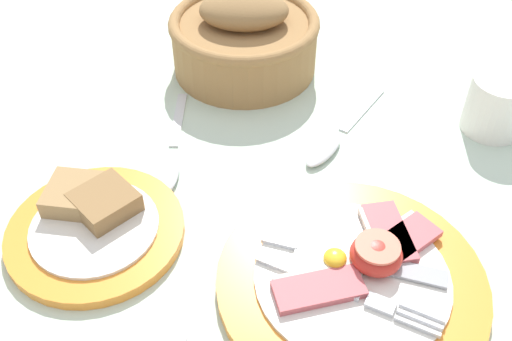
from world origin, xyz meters
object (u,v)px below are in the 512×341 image
at_px(bread_plate, 95,223).
at_px(teaspoon_by_saucer, 171,157).
at_px(breakfast_plate, 353,277).
at_px(sugar_cup, 498,103).
at_px(bread_basket, 244,38).
at_px(teaspoon_near_cup, 334,139).

distance_m(bread_plate, teaspoon_by_saucer, 0.13).
relative_size(breakfast_plate, bread_plate, 1.42).
height_order(sugar_cup, bread_basket, bread_basket).
bearing_deg(teaspoon_near_cup, teaspoon_by_saucer, -45.94).
bearing_deg(teaspoon_by_saucer, sugar_cup, 99.83).
bearing_deg(sugar_cup, bread_plate, -140.89).
distance_m(bread_basket, teaspoon_near_cup, 0.20).
bearing_deg(teaspoon_by_saucer, bread_plate, -30.91).
relative_size(bread_plate, teaspoon_by_saucer, 0.99).
xyz_separation_m(bread_plate, bread_basket, (0.05, 0.34, 0.04)).
distance_m(sugar_cup, teaspoon_by_saucer, 0.41).
relative_size(breakfast_plate, teaspoon_near_cup, 1.39).
height_order(teaspoon_by_saucer, teaspoon_near_cup, same).
xyz_separation_m(teaspoon_by_saucer, teaspoon_near_cup, (0.18, 0.10, 0.00)).
bearing_deg(teaspoon_by_saucer, breakfast_plate, 48.82).
relative_size(breakfast_plate, bread_basket, 1.28).
height_order(breakfast_plate, bread_plate, breakfast_plate).
xyz_separation_m(sugar_cup, teaspoon_by_saucer, (-0.36, -0.19, -0.03)).
distance_m(bread_plate, teaspoon_near_cup, 0.31).
relative_size(breakfast_plate, sugar_cup, 3.48).
height_order(breakfast_plate, teaspoon_near_cup, breakfast_plate).
distance_m(bread_plate, bread_basket, 0.35).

